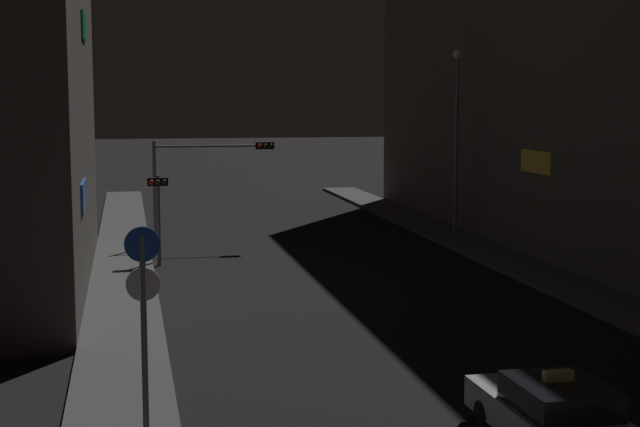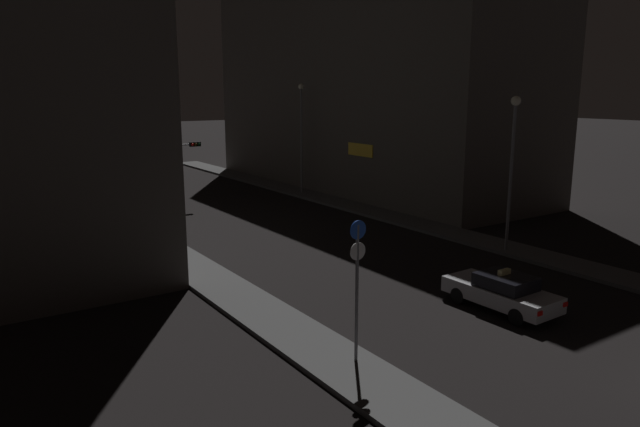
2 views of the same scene
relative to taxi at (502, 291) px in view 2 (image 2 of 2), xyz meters
The scene contains 10 objects.
sidewalk_left 21.56m from the taxi, 111.37° to the left, with size 2.29×61.02×0.18m, color #4C4C4C.
sidewalk_right 21.35m from the taxi, 70.11° to the left, with size 2.29×61.02×0.18m, color #4C4C4C.
building_facade_left 24.95m from the taxi, 127.05° to the left, with size 10.09×19.25×19.63m.
building_facade_right 31.39m from the taxi, 62.08° to the left, with size 10.98×32.80×22.41m.
taxi is the anchor object (origin of this frame).
traffic_light_overhead 26.46m from the taxi, 99.32° to the left, with size 5.33×0.41×4.72m.
traffic_light_left_kerb 22.66m from the taxi, 106.61° to the left, with size 0.80×0.42×3.57m.
sign_pole_left 7.72m from the taxi, behind, with size 0.57×0.10×4.36m.
street_lamp_near_block 9.48m from the taxi, 37.43° to the left, with size 0.49×0.49×7.79m.
street_lamp_far_block 27.10m from the taxi, 74.36° to the left, with size 0.45×0.45×8.58m.
Camera 2 is at (-17.18, -5.11, 8.20)m, focal length 32.67 mm.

